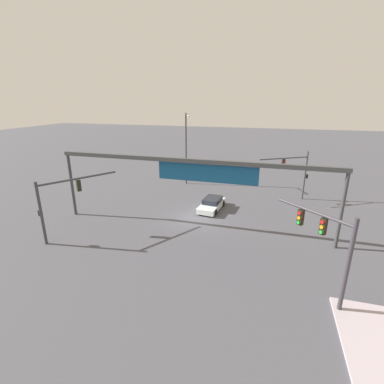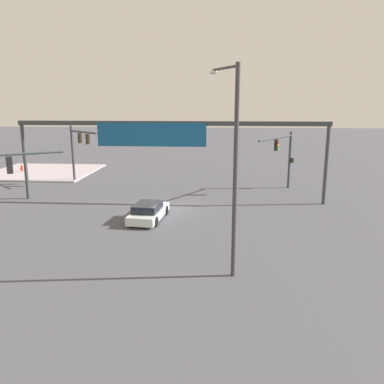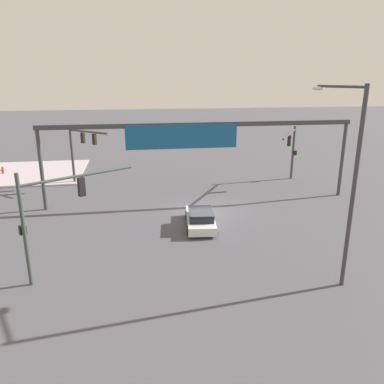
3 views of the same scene
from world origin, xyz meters
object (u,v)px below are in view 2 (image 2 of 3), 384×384
object	(u,v)px
traffic_signal_cross_street	(284,151)
sedan_car_approaching	(148,212)
traffic_signal_near_corner	(78,145)
fire_hydrant_on_curb	(22,168)
streetlamp_curved_arm	(233,158)

from	to	relation	value
traffic_signal_cross_street	sedan_car_approaching	xyz separation A→B (m)	(10.41, 9.79, -3.03)
traffic_signal_cross_street	sedan_car_approaching	distance (m)	14.61
traffic_signal_near_corner	sedan_car_approaching	world-z (taller)	traffic_signal_near_corner
traffic_signal_cross_street	fire_hydrant_on_curb	bearing A→B (deg)	-73.04
streetlamp_curved_arm	fire_hydrant_on_curb	size ratio (longest dim) A/B	13.34
traffic_signal_near_corner	fire_hydrant_on_curb	bearing A→B (deg)	-169.27
sedan_car_approaching	traffic_signal_cross_street	bearing A→B (deg)	-40.63
sedan_car_approaching	traffic_signal_near_corner	bearing A→B (deg)	43.22
fire_hydrant_on_curb	traffic_signal_cross_street	bearing A→B (deg)	165.36
sedan_car_approaching	streetlamp_curved_arm	bearing A→B (deg)	-140.62
traffic_signal_near_corner	sedan_car_approaching	size ratio (longest dim) A/B	1.21
streetlamp_curved_arm	fire_hydrant_on_curb	world-z (taller)	streetlamp_curved_arm
streetlamp_curved_arm	sedan_car_approaching	distance (m)	10.94
traffic_signal_near_corner	traffic_signal_cross_street	size ratio (longest dim) A/B	0.98
traffic_signal_near_corner	streetlamp_curved_arm	world-z (taller)	streetlamp_curved_arm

